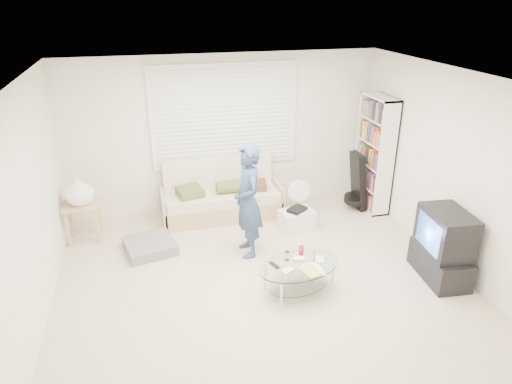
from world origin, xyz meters
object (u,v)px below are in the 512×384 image
object	(u,v)px
coffee_table	(299,270)
bookshelf	(374,154)
futon_sofa	(221,198)
tv_unit	(443,246)

from	to	relation	value
coffee_table	bookshelf	bearing A→B (deg)	45.33
futon_sofa	coffee_table	size ratio (longest dim) A/B	1.68
futon_sofa	tv_unit	distance (m)	3.37
bookshelf	coffee_table	distance (m)	2.84
bookshelf	futon_sofa	bearing A→B (deg)	173.43
futon_sofa	tv_unit	size ratio (longest dim) A/B	2.07
futon_sofa	coffee_table	world-z (taller)	futon_sofa
tv_unit	coffee_table	bearing A→B (deg)	175.34
tv_unit	futon_sofa	bearing A→B (deg)	134.32
tv_unit	coffee_table	world-z (taller)	tv_unit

